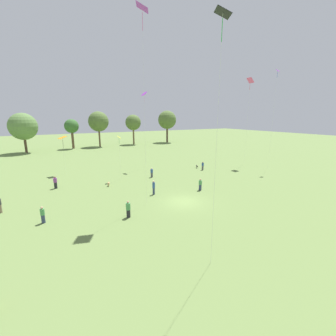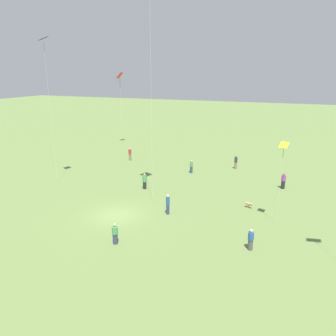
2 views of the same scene
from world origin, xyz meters
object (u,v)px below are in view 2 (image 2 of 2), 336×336
person_9 (145,181)px  kite_5 (44,47)px  person_8 (283,181)px  person_0 (130,154)px  person_1 (236,162)px  kite_3 (284,149)px  person_5 (251,240)px  person_3 (168,204)px  dog_0 (249,204)px  person_6 (115,234)px  kite_6 (120,77)px  person_2 (191,167)px

person_9 → kite_5: kite_5 is taller
person_8 → person_0: bearing=108.4°
person_1 → person_0: bearing=-29.9°
kite_3 → person_5: bearing=-41.3°
person_3 → dog_0: (-4.14, 6.46, -0.55)m
person_3 → person_6: 6.49m
person_1 → kite_6: (-6.74, -20.82, 10.45)m
person_8 → kite_3: kite_3 is taller
person_6 → person_9: person_9 is taller
person_2 → person_5: size_ratio=1.03×
person_6 → kite_5: kite_5 is taller
person_0 → person_5: size_ratio=1.13×
person_3 → kite_6: 31.24m
kite_3 → dog_0: bearing=-161.1°
person_5 → kite_3: 7.56m
kite_3 → kite_5: kite_5 is taller
dog_0 → person_5: bearing=32.3°
dog_0 → person_6: bearing=-14.8°
person_2 → person_5: (16.00, 9.77, -0.03)m
person_2 → person_3: bearing=42.0°
person_0 → person_3: size_ratio=0.97×
person_2 → person_3: person_3 is taller
person_5 → person_8: size_ratio=0.92×
person_9 → kite_6: bearing=41.3°
person_0 → person_3: person_3 is taller
person_8 → kite_3: size_ratio=0.25×
person_5 → person_6: size_ratio=0.99×
person_8 → person_9: (5.76, -13.82, 0.00)m
person_0 → person_9: 12.25m
kite_3 → kite_6: kite_6 is taller
kite_5 → kite_6: (-20.60, -3.57, -3.21)m
person_3 → kite_6: bearing=-84.3°
person_0 → kite_5: (12.40, -2.43, 13.66)m
person_2 → kite_6: bearing=-90.8°
person_0 → kite_3: (13.58, 21.16, 5.53)m
person_0 → person_5: (18.42, 19.80, -0.11)m
person_3 → person_9: bearing=-79.0°
person_8 → person_9: person_8 is taller
person_9 → kite_5: bearing=109.7°
person_2 → dog_0: 12.02m
person_0 → person_2: 10.32m
person_8 → person_3: bearing=170.1°
person_3 → kite_3: kite_3 is taller
person_5 → person_8: bearing=-80.2°
person_5 → kite_6: size_ratio=0.13×
person_5 → person_8: person_8 is taller
person_8 → person_5: bearing=-155.5°
person_3 → person_5: person_3 is taller
person_2 → person_8: person_8 is taller
person_1 → person_6: 23.21m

